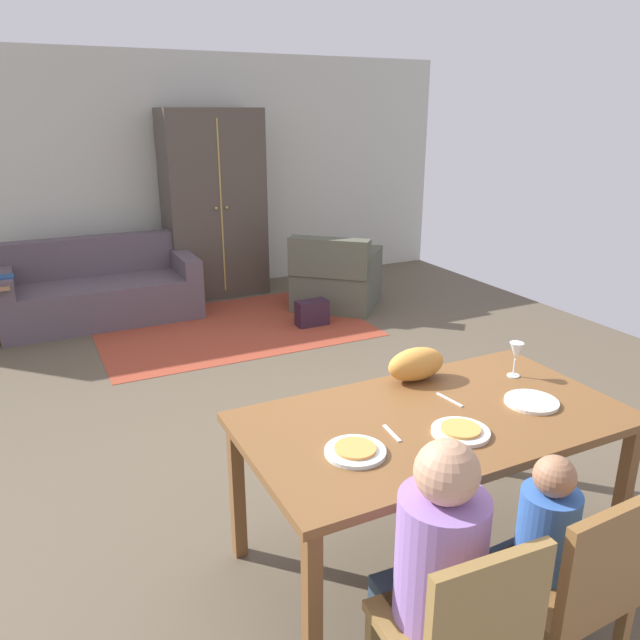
% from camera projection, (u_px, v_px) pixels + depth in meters
% --- Properties ---
extents(ground_plane, '(7.21, 6.49, 0.02)m').
position_uv_depth(ground_plane, '(276.00, 397.00, 4.71)').
color(ground_plane, brown).
extents(back_wall, '(7.21, 0.10, 2.70)m').
position_uv_depth(back_wall, '(164.00, 176.00, 7.06)').
color(back_wall, beige).
rests_on(back_wall, ground_plane).
extents(dining_table, '(1.75, 0.94, 0.76)m').
position_uv_depth(dining_table, '(434.00, 430.00, 2.80)').
color(dining_table, brown).
rests_on(dining_table, ground_plane).
extents(plate_near_man, '(0.25, 0.25, 0.02)m').
position_uv_depth(plate_near_man, '(355.00, 452.00, 2.47)').
color(plate_near_man, white).
rests_on(plate_near_man, dining_table).
extents(pizza_near_man, '(0.17, 0.17, 0.01)m').
position_uv_depth(pizza_near_man, '(355.00, 448.00, 2.47)').
color(pizza_near_man, '#E49243').
rests_on(pizza_near_man, plate_near_man).
extents(plate_near_child, '(0.25, 0.25, 0.02)m').
position_uv_depth(plate_near_child, '(460.00, 432.00, 2.62)').
color(plate_near_child, silver).
rests_on(plate_near_child, dining_table).
extents(pizza_near_child, '(0.17, 0.17, 0.01)m').
position_uv_depth(pizza_near_child, '(461.00, 429.00, 2.62)').
color(pizza_near_child, gold).
rests_on(pizza_near_child, plate_near_child).
extents(plate_near_woman, '(0.25, 0.25, 0.02)m').
position_uv_depth(plate_near_woman, '(531.00, 402.00, 2.89)').
color(plate_near_woman, silver).
rests_on(plate_near_woman, dining_table).
extents(wine_glass, '(0.07, 0.07, 0.19)m').
position_uv_depth(wine_glass, '(516.00, 352.00, 3.15)').
color(wine_glass, silver).
rests_on(wine_glass, dining_table).
extents(fork, '(0.03, 0.15, 0.01)m').
position_uv_depth(fork, '(392.00, 433.00, 2.62)').
color(fork, silver).
rests_on(fork, dining_table).
extents(knife, '(0.03, 0.17, 0.01)m').
position_uv_depth(knife, '(449.00, 400.00, 2.93)').
color(knife, silver).
rests_on(knife, dining_table).
extents(dining_chair_man, '(0.44, 0.44, 0.87)m').
position_uv_depth(dining_chair_man, '(462.00, 634.00, 1.95)').
color(dining_chair_man, olive).
rests_on(dining_chair_man, ground_plane).
extents(person_man, '(0.30, 0.41, 1.11)m').
position_uv_depth(person_man, '(431.00, 591.00, 2.10)').
color(person_man, '#293848').
rests_on(person_man, ground_plane).
extents(dining_chair_child, '(0.44, 0.44, 0.87)m').
position_uv_depth(dining_chair_child, '(573.00, 584.00, 2.16)').
color(dining_chair_child, brown).
rests_on(dining_chair_child, ground_plane).
extents(person_child, '(0.22, 0.29, 0.92)m').
position_uv_depth(person_child, '(535.00, 567.00, 2.32)').
color(person_child, '#2D4157').
rests_on(person_child, ground_plane).
extents(cat, '(0.32, 0.16, 0.17)m').
position_uv_depth(cat, '(416.00, 364.00, 3.13)').
color(cat, gold).
rests_on(cat, dining_table).
extents(area_rug, '(2.60, 1.80, 0.01)m').
position_uv_depth(area_rug, '(232.00, 327.00, 6.18)').
color(area_rug, '#933926').
rests_on(area_rug, ground_plane).
extents(couch, '(1.93, 0.86, 0.82)m').
position_uv_depth(couch, '(101.00, 291.00, 6.34)').
color(couch, '#53464F').
rests_on(couch, ground_plane).
extents(armchair, '(1.21, 1.21, 0.82)m').
position_uv_depth(armchair, '(336.00, 279.00, 6.75)').
color(armchair, '#4E5142').
rests_on(armchair, ground_plane).
extents(armoire, '(1.10, 0.59, 2.10)m').
position_uv_depth(armoire, '(214.00, 205.00, 7.02)').
color(armoire, '#473E35').
rests_on(armoire, ground_plane).
extents(book_upper, '(0.22, 0.16, 0.03)m').
position_uv_depth(book_upper, '(1.00, 278.00, 5.60)').
color(book_upper, navy).
rests_on(book_upper, book_lower).
extents(handbag, '(0.32, 0.16, 0.26)m').
position_uv_depth(handbag, '(312.00, 313.00, 6.20)').
color(handbag, '#2E1B2A').
rests_on(handbag, ground_plane).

